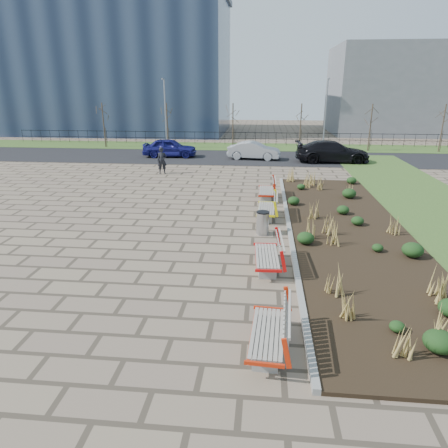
# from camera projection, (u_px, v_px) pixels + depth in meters

# --- Properties ---
(ground) EXTENTS (120.00, 120.00, 0.00)m
(ground) POSITION_uv_depth(u_px,v_px,m) (162.00, 285.00, 11.56)
(ground) COLOR #746450
(ground) RESTS_ON ground
(planting_bed) EXTENTS (4.50, 18.00, 0.10)m
(planting_bed) POSITION_uv_depth(u_px,v_px,m) (349.00, 232.00, 15.67)
(planting_bed) COLOR black
(planting_bed) RESTS_ON ground
(planting_curb) EXTENTS (0.16, 18.00, 0.15)m
(planting_curb) POSITION_uv_depth(u_px,v_px,m) (289.00, 229.00, 15.87)
(planting_curb) COLOR gray
(planting_curb) RESTS_ON ground
(grass_verge_far) EXTENTS (80.00, 5.00, 0.04)m
(grass_verge_far) POSITION_uv_depth(u_px,v_px,m) (234.00, 147.00, 37.88)
(grass_verge_far) COLOR #33511E
(grass_verge_far) RESTS_ON ground
(road) EXTENTS (80.00, 7.00, 0.02)m
(road) POSITION_uv_depth(u_px,v_px,m) (228.00, 157.00, 32.24)
(road) COLOR black
(road) RESTS_ON ground
(bench_a) EXTENTS (1.03, 2.15, 1.00)m
(bench_a) POSITION_uv_depth(u_px,v_px,m) (268.00, 330.00, 8.57)
(bench_a) COLOR red
(bench_a) RESTS_ON ground
(bench_b) EXTENTS (1.00, 2.14, 1.00)m
(bench_b) POSITION_uv_depth(u_px,v_px,m) (267.00, 254.00, 12.45)
(bench_b) COLOR red
(bench_b) RESTS_ON ground
(bench_c) EXTENTS (0.97, 2.13, 1.00)m
(bench_c) POSITION_uv_depth(u_px,v_px,m) (266.00, 207.00, 17.30)
(bench_c) COLOR yellow
(bench_c) RESTS_ON ground
(bench_d) EXTENTS (0.90, 2.10, 1.00)m
(bench_d) POSITION_uv_depth(u_px,v_px,m) (266.00, 189.00, 20.25)
(bench_d) COLOR red
(bench_d) RESTS_ON ground
(litter_bin) EXTENTS (0.49, 0.49, 0.90)m
(litter_bin) POSITION_uv_depth(u_px,v_px,m) (263.00, 223.00, 15.40)
(litter_bin) COLOR #B2B2B7
(litter_bin) RESTS_ON ground
(pedestrian) EXTENTS (0.72, 0.57, 1.72)m
(pedestrian) POSITION_uv_depth(u_px,v_px,m) (162.00, 161.00, 26.03)
(pedestrian) COLOR black
(pedestrian) RESTS_ON ground
(car_blue) EXTENTS (4.39, 1.98, 1.46)m
(car_blue) POSITION_uv_depth(u_px,v_px,m) (170.00, 148.00, 32.21)
(car_blue) COLOR navy
(car_blue) RESTS_ON road
(car_silver) EXTENTS (4.22, 1.88, 1.34)m
(car_silver) POSITION_uv_depth(u_px,v_px,m) (254.00, 150.00, 31.19)
(car_silver) COLOR #97999E
(car_silver) RESTS_ON road
(car_black) EXTENTS (5.54, 2.44, 1.58)m
(car_black) POSITION_uv_depth(u_px,v_px,m) (332.00, 152.00, 29.94)
(car_black) COLOR black
(car_black) RESTS_ON road
(tree_a) EXTENTS (1.40, 1.40, 4.00)m
(tree_a) POSITION_uv_depth(u_px,v_px,m) (104.00, 125.00, 36.91)
(tree_a) COLOR #4C3D2D
(tree_a) RESTS_ON grass_verge_far
(tree_b) EXTENTS (1.40, 1.40, 4.00)m
(tree_b) POSITION_uv_depth(u_px,v_px,m) (167.00, 126.00, 36.36)
(tree_b) COLOR #4C3D2D
(tree_b) RESTS_ON grass_verge_far
(tree_c) EXTENTS (1.40, 1.40, 4.00)m
(tree_c) POSITION_uv_depth(u_px,v_px,m) (233.00, 126.00, 35.81)
(tree_c) COLOR #4C3D2D
(tree_c) RESTS_ON grass_verge_far
(tree_d) EXTENTS (1.40, 1.40, 4.00)m
(tree_d) POSITION_uv_depth(u_px,v_px,m) (300.00, 127.00, 35.26)
(tree_d) COLOR #4C3D2D
(tree_d) RESTS_ON grass_verge_far
(tree_e) EXTENTS (1.40, 1.40, 4.00)m
(tree_e) POSITION_uv_depth(u_px,v_px,m) (370.00, 128.00, 34.70)
(tree_e) COLOR #4C3D2D
(tree_e) RESTS_ON grass_verge_far
(tree_f) EXTENTS (1.40, 1.40, 4.00)m
(tree_f) POSITION_uv_depth(u_px,v_px,m) (442.00, 128.00, 34.15)
(tree_f) COLOR #4C3D2D
(tree_f) RESTS_ON grass_verge_far
(lamp_west) EXTENTS (0.24, 0.60, 6.00)m
(lamp_west) POSITION_uv_depth(u_px,v_px,m) (165.00, 115.00, 35.56)
(lamp_west) COLOR gray
(lamp_west) RESTS_ON grass_verge_far
(lamp_east) EXTENTS (0.24, 0.60, 6.00)m
(lamp_east) POSITION_uv_depth(u_px,v_px,m) (325.00, 116.00, 34.27)
(lamp_east) COLOR gray
(lamp_east) RESTS_ON grass_verge_far
(railing_fence) EXTENTS (44.00, 0.10, 1.20)m
(railing_fence) POSITION_uv_depth(u_px,v_px,m) (235.00, 138.00, 39.09)
(railing_fence) COLOR black
(railing_fence) RESTS_ON grass_verge_far
(building_glass) EXTENTS (40.00, 14.00, 15.00)m
(building_glass) POSITION_uv_depth(u_px,v_px,m) (62.00, 68.00, 48.74)
(building_glass) COLOR #192338
(building_glass) RESTS_ON ground
(building_grey) EXTENTS (18.00, 12.00, 10.00)m
(building_grey) POSITION_uv_depth(u_px,v_px,m) (410.00, 90.00, 47.57)
(building_grey) COLOR slate
(building_grey) RESTS_ON ground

